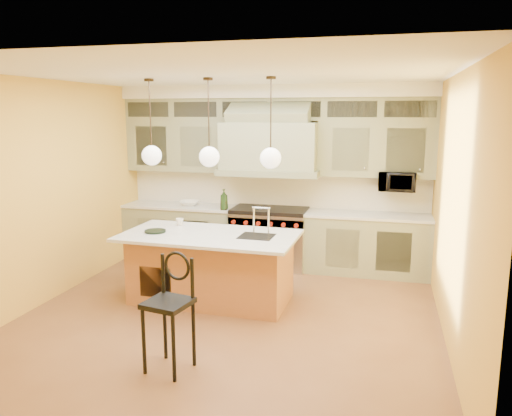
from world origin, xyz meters
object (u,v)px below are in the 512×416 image
(counter_stool, at_px, (170,305))
(microwave, at_px, (397,181))
(range, at_px, (270,237))
(kitchen_island, at_px, (212,266))

(counter_stool, distance_m, microwave, 4.27)
(microwave, bearing_deg, range, -176.88)
(kitchen_island, relative_size, microwave, 4.24)
(range, height_order, counter_stool, counter_stool)
(counter_stool, height_order, microwave, microwave)
(kitchen_island, bearing_deg, range, 78.17)
(range, distance_m, kitchen_island, 1.74)
(range, relative_size, microwave, 2.21)
(microwave, bearing_deg, counter_stool, -120.31)
(counter_stool, relative_size, microwave, 2.12)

